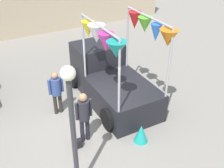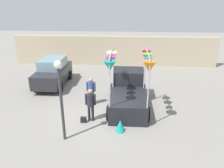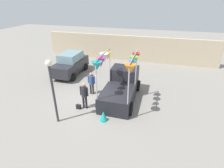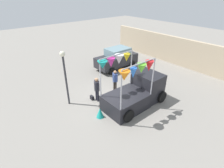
{
  "view_description": "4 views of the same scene",
  "coord_description": "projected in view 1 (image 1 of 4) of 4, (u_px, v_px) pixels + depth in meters",
  "views": [
    {
      "loc": [
        -3.01,
        -6.85,
        5.99
      ],
      "look_at": [
        0.84,
        0.25,
        1.14
      ],
      "focal_mm": 45.0,
      "sensor_mm": 36.0,
      "label": 1
    },
    {
      "loc": [
        1.1,
        -10.06,
        5.75
      ],
      "look_at": [
        0.38,
        0.45,
        1.56
      ],
      "focal_mm": 35.0,
      "sensor_mm": 36.0,
      "label": 2
    },
    {
      "loc": [
        3.5,
        -8.84,
        6.12
      ],
      "look_at": [
        0.82,
        0.43,
        1.32
      ],
      "focal_mm": 28.0,
      "sensor_mm": 36.0,
      "label": 3
    },
    {
      "loc": [
        7.52,
        -6.1,
        6.59
      ],
      "look_at": [
        0.32,
        -0.14,
        1.47
      ],
      "focal_mm": 28.0,
      "sensor_mm": 36.0,
      "label": 4
    }
  ],
  "objects": [
    {
      "name": "brick_boundary_wall",
      "position": [
        23.0,
        14.0,
        15.69
      ],
      "size": [
        18.0,
        0.36,
        2.6
      ],
      "primitive_type": "cube",
      "color": "tan",
      "rests_on": "ground"
    },
    {
      "name": "ground_plane",
      "position": [
        94.0,
        122.0,
        9.48
      ],
      "size": [
        60.0,
        60.0,
        0.0
      ],
      "primitive_type": "plane",
      "color": "gray"
    },
    {
      "name": "person_customer",
      "position": [
        84.0,
        113.0,
        8.22
      ],
      "size": [
        0.53,
        0.34,
        1.7
      ],
      "color": "black",
      "rests_on": "ground"
    },
    {
      "name": "street_lamp",
      "position": [
        72.0,
        116.0,
        5.96
      ],
      "size": [
        0.32,
        0.32,
        3.54
      ],
      "color": "#333338",
      "rests_on": "ground"
    },
    {
      "name": "person_vendor",
      "position": [
        56.0,
        89.0,
        9.47
      ],
      "size": [
        0.53,
        0.34,
        1.61
      ],
      "color": "#2D2823",
      "rests_on": "ground"
    },
    {
      "name": "folded_kite_bundle_teal",
      "position": [
        141.0,
        133.0,
        8.55
      ],
      "size": [
        0.62,
        0.62,
        0.6
      ],
      "primitive_type": "cone",
      "rotation": [
        0.0,
        0.0,
        2.39
      ],
      "color": "teal",
      "rests_on": "ground"
    },
    {
      "name": "vendor_truck",
      "position": [
        110.0,
        75.0,
        10.37
      ],
      "size": [
        2.49,
        4.15,
        3.31
      ],
      "color": "black",
      "rests_on": "ground"
    },
    {
      "name": "handbag",
      "position": [
        77.0,
        144.0,
        8.38
      ],
      "size": [
        0.28,
        0.16,
        0.28
      ],
      "primitive_type": "cube",
      "color": "black",
      "rests_on": "ground"
    }
  ]
}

